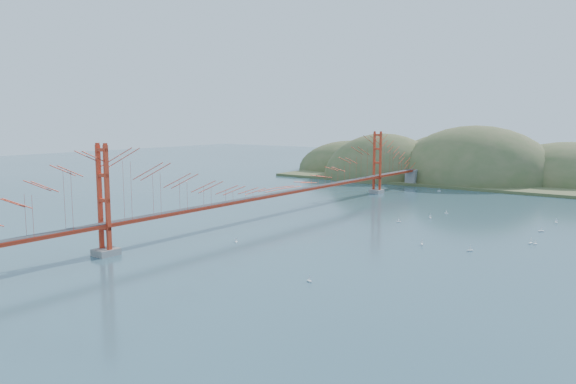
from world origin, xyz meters
The scene contains 15 objects.
ground centered at (0.00, 0.00, 0.00)m, with size 320.00×320.00×0.00m, color #2E505D.
bridge centered at (0.00, 0.18, 7.01)m, with size 2.20×94.40×12.00m.
far_headlands centered at (2.21, 68.52, 0.00)m, with size 84.00×58.00×25.00m.
sailboat_2 centered at (22.41, -25.18, 0.15)m, with size 0.59×0.58×0.66m.
sailboat_16 centered at (18.64, 10.80, 0.15)m, with size 0.63×0.63×0.68m.
sailboat_10 centered at (6.75, -17.29, 0.14)m, with size 0.55×0.55×0.62m.
sailboat_3 centered at (16.33, 5.37, 0.15)m, with size 0.61×0.54×0.69m.
sailboat_12 centered at (8.42, 39.92, 0.15)m, with size 0.62×0.57×0.70m.
sailboat_15 centered at (33.83, 17.68, 0.15)m, with size 0.64×0.64×0.68m.
sailboat_14 centered at (29.87, -5.52, 0.16)m, with size 0.69×0.69×0.73m.
sailboat_0 centered at (24.54, -5.87, 0.16)m, with size 0.63×0.63×0.71m.
sailboat_5 centered at (34.21, 2.20, 0.16)m, with size 0.58×0.65×0.73m.
sailboat_4 centered at (34.73, 2.07, 0.14)m, with size 0.51×0.53×0.59m.
sailboat_7 centered at (18.99, 16.01, 0.13)m, with size 0.48×0.38×0.56m.
sailboat_8 centered at (33.58, 10.12, 0.16)m, with size 0.70×0.70×0.75m.
Camera 1 is at (49.27, -64.49, 14.28)m, focal length 35.00 mm.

